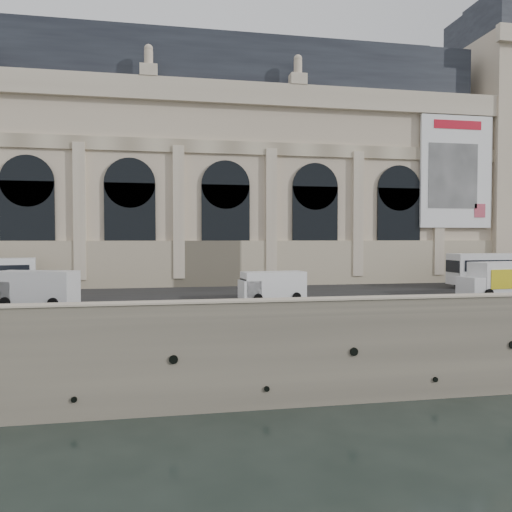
{
  "coord_description": "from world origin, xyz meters",
  "views": [
    {
      "loc": [
        -10.53,
        -31.59,
        11.21
      ],
      "look_at": [
        -0.65,
        22.0,
        9.31
      ],
      "focal_mm": 35.0,
      "sensor_mm": 36.0,
      "label": 1
    }
  ],
  "objects_px": {
    "box_truck": "(501,279)",
    "van_c": "(270,286)",
    "bus_right": "(505,269)",
    "van_b": "(32,288)"
  },
  "relations": [
    {
      "from": "van_b",
      "to": "van_c",
      "type": "xyz_separation_m",
      "value": [
        18.69,
        0.16,
        -0.15
      ]
    },
    {
      "from": "bus_right",
      "to": "van_b",
      "type": "distance_m",
      "value": 45.85
    },
    {
      "from": "bus_right",
      "to": "van_b",
      "type": "height_order",
      "value": "bus_right"
    },
    {
      "from": "box_truck",
      "to": "van_c",
      "type": "bearing_deg",
      "value": 178.42
    },
    {
      "from": "bus_right",
      "to": "van_b",
      "type": "relative_size",
      "value": 1.91
    },
    {
      "from": "van_b",
      "to": "box_truck",
      "type": "height_order",
      "value": "box_truck"
    },
    {
      "from": "bus_right",
      "to": "van_c",
      "type": "xyz_separation_m",
      "value": [
        -26.73,
        -6.04,
        -0.8
      ]
    },
    {
      "from": "box_truck",
      "to": "bus_right",
      "type": "bearing_deg",
      "value": 50.95
    },
    {
      "from": "bus_right",
      "to": "box_truck",
      "type": "bearing_deg",
      "value": -129.05
    },
    {
      "from": "van_b",
      "to": "van_c",
      "type": "relative_size",
      "value": 1.15
    }
  ]
}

